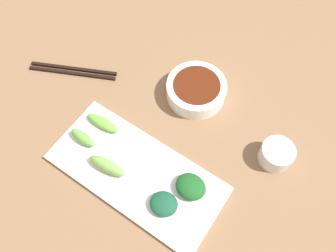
{
  "coord_description": "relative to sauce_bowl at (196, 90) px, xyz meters",
  "views": [
    {
      "loc": [
        0.29,
        0.23,
        0.74
      ],
      "look_at": [
        -0.02,
        0.02,
        0.05
      ],
      "focal_mm": 36.42,
      "sensor_mm": 36.0,
      "label": 1
    }
  ],
  "objects": [
    {
      "name": "tabletop",
      "position": [
        0.15,
        -0.02,
        -0.03
      ],
      "size": [
        2.1,
        2.1,
        0.02
      ],
      "primitive_type": "cube",
      "color": "#846143",
      "rests_on": "ground"
    },
    {
      "name": "serving_plate",
      "position": [
        0.25,
        0.0,
        -0.02
      ],
      "size": [
        0.18,
        0.39,
        0.01
      ],
      "primitive_type": "cube",
      "color": "silver",
      "rests_on": "tabletop"
    },
    {
      "name": "tea_cup",
      "position": [
        0.05,
        0.24,
        -0.0
      ],
      "size": [
        0.07,
        0.07,
        0.05
      ],
      "primitive_type": "cylinder",
      "color": "white",
      "rests_on": "tabletop"
    },
    {
      "name": "broccoli_stalk_0",
      "position": [
        0.2,
        -0.13,
        -0.0
      ],
      "size": [
        0.03,
        0.09,
        0.02
      ],
      "primitive_type": "ellipsoid",
      "rotation": [
        0.0,
        0.0,
        0.04
      ],
      "color": "#6EB440",
      "rests_on": "serving_plate"
    },
    {
      "name": "chopsticks",
      "position": [
        0.12,
        -0.3,
        -0.02
      ],
      "size": [
        0.12,
        0.22,
        0.01
      ],
      "rotation": [
        0.0,
        0.0,
        0.44
      ],
      "color": "black",
      "rests_on": "tabletop"
    },
    {
      "name": "sauce_bowl",
      "position": [
        0.0,
        0.0,
        0.0
      ],
      "size": [
        0.15,
        0.15,
        0.05
      ],
      "color": "white",
      "rests_on": "tabletop"
    },
    {
      "name": "broccoli_leafy_4",
      "position": [
        0.28,
        0.1,
        0.0
      ],
      "size": [
        0.06,
        0.07,
        0.02
      ],
      "primitive_type": "ellipsoid",
      "rotation": [
        0.0,
        0.0,
        0.2
      ],
      "color": "#194F33",
      "rests_on": "serving_plate"
    },
    {
      "name": "broccoli_leafy_3",
      "position": [
        0.22,
        0.12,
        0.0
      ],
      "size": [
        0.06,
        0.07,
        0.03
      ],
      "primitive_type": "ellipsoid",
      "rotation": [
        0.0,
        0.0,
        -0.02
      ],
      "color": "#1A5622",
      "rests_on": "serving_plate"
    },
    {
      "name": "broccoli_stalk_1",
      "position": [
        0.28,
        -0.05,
        0.0
      ],
      "size": [
        0.04,
        0.09,
        0.03
      ],
      "primitive_type": "ellipsoid",
      "rotation": [
        0.0,
        0.0,
        0.11
      ],
      "color": "#76A84F",
      "rests_on": "serving_plate"
    },
    {
      "name": "broccoli_stalk_2",
      "position": [
        0.26,
        -0.14,
        0.0
      ],
      "size": [
        0.03,
        0.07,
        0.03
      ],
      "primitive_type": "ellipsoid",
      "rotation": [
        0.0,
        0.0,
        -0.03
      ],
      "color": "#69B548",
      "rests_on": "serving_plate"
    }
  ]
}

